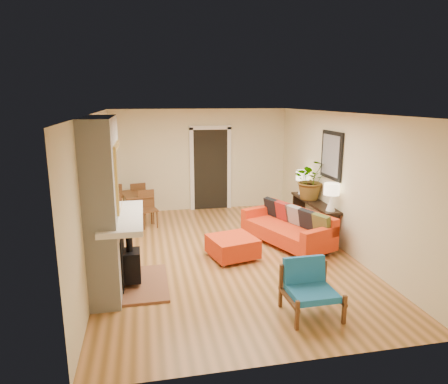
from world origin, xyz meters
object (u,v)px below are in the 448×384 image
(dining_table, at_px, (139,199))
(houseplant, at_px, (311,179))
(lamp_near, at_px, (331,194))
(lamp_far, at_px, (302,179))
(ottoman, at_px, (232,246))
(console_table, at_px, (314,208))
(sofa, at_px, (289,227))
(blue_chair, at_px, (309,285))

(dining_table, bearing_deg, houseplant, -22.85)
(lamp_near, distance_m, lamp_far, 1.44)
(ottoman, distance_m, dining_table, 3.17)
(console_table, bearing_deg, ottoman, -154.38)
(dining_table, distance_m, lamp_near, 4.44)
(sofa, bearing_deg, houseplant, 41.96)
(sofa, distance_m, lamp_near, 1.06)
(lamp_far, bearing_deg, console_table, -90.00)
(lamp_far, height_order, houseplant, houseplant)
(dining_table, xyz_separation_m, houseplant, (3.65, -1.54, 0.62))
(sofa, relative_size, lamp_near, 3.94)
(sofa, height_order, blue_chair, sofa)
(houseplant, bearing_deg, lamp_near, -89.39)
(lamp_near, xyz_separation_m, lamp_far, (0.00, 1.44, 0.00))
(dining_table, relative_size, lamp_near, 2.91)
(sofa, xyz_separation_m, dining_table, (-2.94, 2.17, 0.20))
(sofa, xyz_separation_m, blue_chair, (-0.68, -2.56, 0.05))
(console_table, xyz_separation_m, lamp_far, (0.00, 0.71, 0.49))
(sofa, height_order, houseplant, houseplant)
(lamp_far, bearing_deg, ottoman, -140.20)
(houseplant, bearing_deg, console_table, -87.06)
(dining_table, relative_size, lamp_far, 2.91)
(lamp_near, relative_size, houseplant, 0.62)
(houseplant, bearing_deg, blue_chair, -113.43)
(ottoman, distance_m, console_table, 2.24)
(sofa, distance_m, houseplant, 1.25)
(blue_chair, distance_m, console_table, 3.31)
(console_table, distance_m, houseplant, 0.62)
(lamp_near, height_order, lamp_far, same)
(ottoman, height_order, houseplant, houseplant)
(lamp_far, bearing_deg, blue_chair, -110.62)
(sofa, xyz_separation_m, houseplant, (0.70, 0.63, 0.82))
(blue_chair, height_order, dining_table, dining_table)
(console_table, height_order, houseplant, houseplant)
(ottoman, distance_m, blue_chair, 2.13)
(lamp_near, bearing_deg, dining_table, 145.97)
(sofa, relative_size, console_table, 1.15)
(lamp_near, bearing_deg, lamp_far, 90.00)
(ottoman, xyz_separation_m, blue_chair, (0.60, -2.04, 0.16))
(sofa, height_order, lamp_near, lamp_near)
(ottoman, relative_size, dining_table, 0.60)
(ottoman, xyz_separation_m, houseplant, (1.98, 1.15, 0.93))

